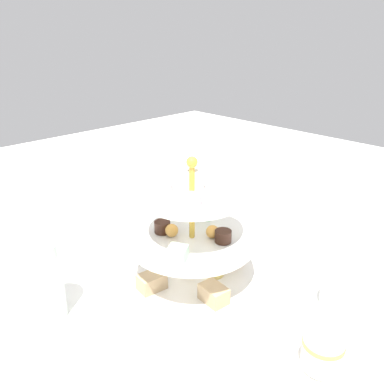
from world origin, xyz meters
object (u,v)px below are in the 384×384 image
at_px(tiered_serving_stand, 192,247).
at_px(butter_knife_left, 127,218).
at_px(water_glass_short_left, 340,291).
at_px(teacup_with_saucer, 322,355).
at_px(water_glass_tall_right, 41,282).

xyz_separation_m(tiered_serving_stand, butter_knife_left, (0.07, 0.31, -0.07)).
xyz_separation_m(water_glass_short_left, teacup_with_saucer, (-0.14, -0.04, -0.01)).
xyz_separation_m(teacup_with_saucer, butter_knife_left, (0.09, 0.58, -0.02)).
xyz_separation_m(tiered_serving_stand, teacup_with_saucer, (-0.02, -0.28, -0.05)).
height_order(tiered_serving_stand, water_glass_tall_right, tiered_serving_stand).
height_order(water_glass_tall_right, water_glass_short_left, water_glass_tall_right).
xyz_separation_m(tiered_serving_stand, water_glass_short_left, (0.12, -0.23, -0.04)).
xyz_separation_m(water_glass_short_left, butter_knife_left, (-0.05, 0.54, -0.04)).
distance_m(tiered_serving_stand, butter_knife_left, 0.32).
bearing_deg(teacup_with_saucer, butter_knife_left, 81.64).
xyz_separation_m(tiered_serving_stand, water_glass_tall_right, (-0.24, 0.10, -0.01)).
relative_size(water_glass_short_left, butter_knife_left, 0.43).
height_order(water_glass_short_left, teacup_with_saucer, water_glass_short_left).
distance_m(teacup_with_saucer, butter_knife_left, 0.59).
relative_size(tiered_serving_stand, butter_knife_left, 1.66).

